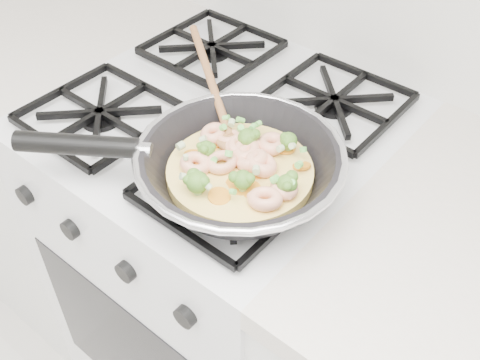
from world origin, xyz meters
The scene contains 3 objects.
stove centered at (0.00, 1.70, 0.46)m, with size 0.60×0.60×0.92m.
counter_left centered at (-0.80, 1.70, 0.45)m, with size 1.00×0.60×0.90m.
skillet centered at (0.16, 1.56, 0.96)m, with size 0.45×0.40×0.10m.
Camera 1 is at (0.56, 1.08, 1.52)m, focal length 42.47 mm.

